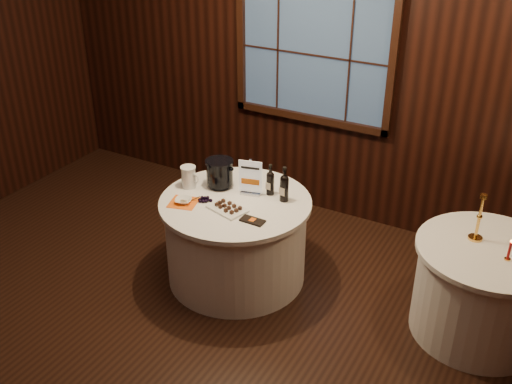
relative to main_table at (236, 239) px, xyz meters
The scene contains 16 objects.
ground 1.07m from the main_table, 90.00° to the right, with size 6.00×6.00×0.00m, color black.
back_wall 1.88m from the main_table, 90.00° to the left, with size 6.00×0.10×3.00m.
main_table is the anchor object (origin of this frame).
side_table 2.02m from the main_table, ahead, with size 1.08×1.08×0.77m.
sign_stand 0.52m from the main_table, 71.29° to the left, with size 0.20×0.13×0.32m.
port_bottle_left 0.59m from the main_table, 49.94° to the left, with size 0.07×0.07×0.28m.
port_bottle_right 0.66m from the main_table, 29.19° to the left, with size 0.07×0.08×0.31m.
ice_bucket 0.59m from the main_table, 148.77° to the left, with size 0.24×0.24×0.25m.
chocolate_plate 0.43m from the main_table, 80.87° to the right, with size 0.35×0.28×0.04m.
chocolate_box 0.54m from the main_table, 37.53° to the right, with size 0.19×0.10×0.02m, color black.
grape_bunch 0.48m from the main_table, 142.46° to the right, with size 0.19×0.11×0.04m.
glass_pitcher 0.68m from the main_table, behind, with size 0.18×0.14×0.19m.
orange_napkin 0.58m from the main_table, 145.27° to the right, with size 0.22×0.22×0.00m, color orange.
cracker_bowl 0.59m from the main_table, 145.27° to the right, with size 0.14×0.14×0.03m, color white.
brass_candlestick 1.97m from the main_table, 11.27° to the left, with size 0.11×0.11×0.38m.
red_candle 2.18m from the main_table, ahead, with size 0.04×0.04×0.17m.
Camera 1 is at (2.29, -2.71, 3.20)m, focal length 42.00 mm.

